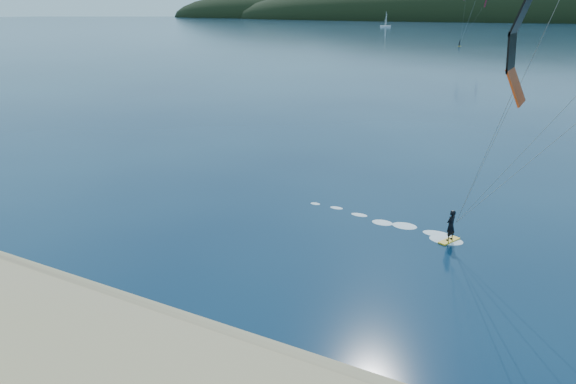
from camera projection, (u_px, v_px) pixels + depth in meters
The scene contains 4 objects.
ground at pixel (64, 378), 20.02m from camera, with size 1800.00×1800.00×0.00m, color #071A35.
wet_sand at pixel (149, 319), 23.73m from camera, with size 220.00×2.50×0.10m.
kitesurfer_far at pixel (475, 3), 187.40m from camera, with size 9.63×7.27×18.37m.
sailboat at pixel (385, 26), 409.98m from camera, with size 8.13×5.54×11.38m.
Camera 1 is at (15.39, -10.60, 13.00)m, focal length 33.63 mm.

